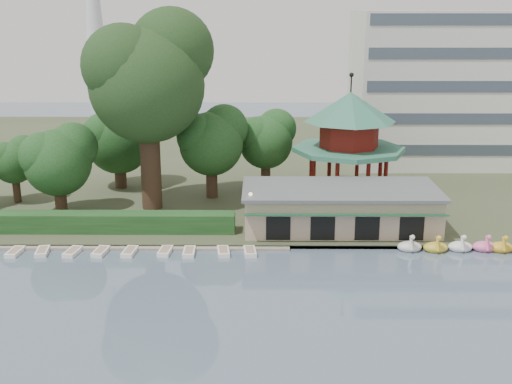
{
  "coord_description": "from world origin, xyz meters",
  "views": [
    {
      "loc": [
        2.39,
        -36.52,
        20.61
      ],
      "look_at": [
        2.0,
        18.0,
        5.0
      ],
      "focal_mm": 45.0,
      "sensor_mm": 36.0,
      "label": 1
    }
  ],
  "objects_px": {
    "boathouse": "(340,207)",
    "big_tree": "(148,74)",
    "dock": "(100,246)",
    "pavilion": "(349,135)"
  },
  "relations": [
    {
      "from": "big_tree",
      "to": "dock",
      "type": "bearing_deg",
      "value": -106.03
    },
    {
      "from": "dock",
      "to": "pavilion",
      "type": "distance_m",
      "value": 29.14
    },
    {
      "from": "pavilion",
      "to": "big_tree",
      "type": "xyz_separation_m",
      "value": [
        -20.84,
        -3.81,
        6.81
      ]
    },
    {
      "from": "boathouse",
      "to": "big_tree",
      "type": "relative_size",
      "value": 0.91
    },
    {
      "from": "pavilion",
      "to": "big_tree",
      "type": "distance_m",
      "value": 22.25
    },
    {
      "from": "dock",
      "to": "big_tree",
      "type": "bearing_deg",
      "value": 73.97
    },
    {
      "from": "dock",
      "to": "big_tree",
      "type": "height_order",
      "value": "big_tree"
    },
    {
      "from": "dock",
      "to": "pavilion",
      "type": "bearing_deg",
      "value": 31.66
    },
    {
      "from": "pavilion",
      "to": "boathouse",
      "type": "bearing_deg",
      "value": -101.28
    },
    {
      "from": "dock",
      "to": "pavilion",
      "type": "xyz_separation_m",
      "value": [
        24.0,
        14.8,
        7.36
      ]
    }
  ]
}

